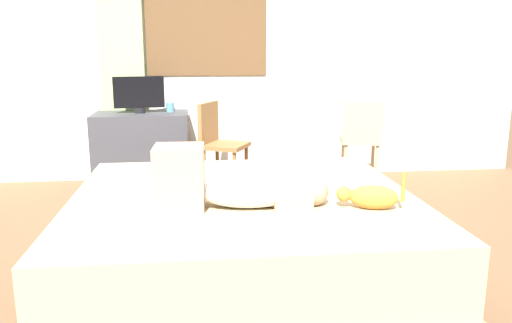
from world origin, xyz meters
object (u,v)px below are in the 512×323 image
bed (243,235)px  chair_by_desk (218,140)px  desk (142,150)px  person_lying (233,186)px  tv_monitor (139,94)px  chair_spare (361,136)px  cat (370,197)px  cup (170,107)px

bed → chair_by_desk: chair_by_desk is taller
desk → person_lying: bearing=-73.0°
tv_monitor → person_lying: bearing=-72.9°
chair_spare → person_lying: bearing=-123.4°
chair_by_desk → person_lying: bearing=-90.3°
person_lying → desk: bearing=107.0°
person_lying → desk: size_ratio=1.04×
tv_monitor → cat: bearing=-59.7°
person_lying → chair_by_desk: (0.01, 2.09, -0.12)m
bed → chair_spare: (1.33, 1.90, 0.26)m
desk → tv_monitor: tv_monitor is taller
person_lying → cat: person_lying is taller
bed → person_lying: bearing=-107.7°
cup → chair_spare: size_ratio=0.10×
desk → chair_spare: size_ratio=1.05×
tv_monitor → chair_spare: size_ratio=0.56×
desk → cup: bearing=12.4°
tv_monitor → chair_by_desk: tv_monitor is taller
person_lying → chair_by_desk: size_ratio=1.09×
chair_by_desk → chair_spare: 1.40m
person_lying → chair_by_desk: chair_by_desk is taller
cat → cup: size_ratio=3.88×
bed → chair_spare: 2.34m
cat → tv_monitor: (-1.46, 2.49, 0.34)m
person_lying → chair_by_desk: 2.09m
bed → cat: size_ratio=5.89×
desk → bed: bearing=-69.4°
bed → chair_by_desk: (-0.07, 1.85, 0.26)m
chair_spare → cup: bearing=171.0°
person_lying → cat: size_ratio=2.71×
cat → chair_by_desk: 2.32m
bed → cat: cat is taller
cup → chair_by_desk: 0.63m
bed → cat: (0.65, -0.36, 0.33)m
cup → person_lying: bearing=-79.7°
cat → chair_spare: (0.69, 2.26, -0.07)m
person_lying → cup: (-0.44, 2.44, 0.16)m
person_lying → chair_spare: 2.57m
cup → bed: bearing=-76.7°
person_lying → chair_spare: (1.41, 2.14, -0.12)m
bed → cup: (-0.52, 2.19, 0.53)m
bed → cup: cup is taller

